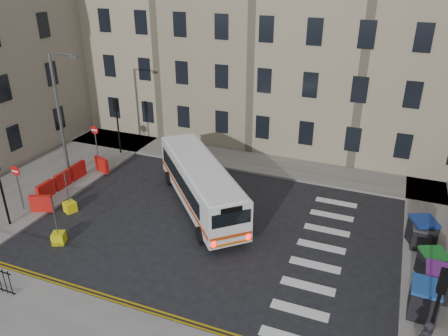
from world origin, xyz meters
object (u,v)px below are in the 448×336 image
Objects in this scene: streetlamp at (59,115)px; wheelie_bin_c at (432,265)px; bus at (201,183)px; wheelie_bin_b at (437,282)px; bollard_chevron at (59,238)px; wheelie_bin_d at (421,236)px; wheelie_bin_e at (422,232)px; bollard_yellow at (70,207)px; wheelie_bin_a at (424,300)px.

streetlamp is 22.37m from wheelie_bin_c.
bus is 6.48× the size of wheelie_bin_b.
wheelie_bin_c is at bearing 12.68° from bollard_chevron.
wheelie_bin_e is at bearing 79.43° from wheelie_bin_d.
bollard_yellow is (-6.70, -3.35, -1.25)m from bus.
bus is 5.86× the size of wheelie_bin_c.
wheelie_bin_c reaches higher than bollard_yellow.
bus is 6.18× the size of wheelie_bin_a.
wheelie_bin_b reaches higher than wheelie_bin_d.
wheelie_bin_c is at bearing 3.60° from bollard_yellow.
wheelie_bin_a is 1.47m from wheelie_bin_b.
bus is at bearing 49.67° from bollard_chevron.
wheelie_bin_a is at bearing -63.54° from bus.
bollard_chevron is (-16.97, -6.28, -0.45)m from wheelie_bin_d.
wheelie_bin_d is at bearing 20.31° from bollard_chevron.
wheelie_bin_e is at bearing -39.77° from bus.
wheelie_bin_a is at bearing -113.13° from wheelie_bin_e.
wheelie_bin_b is (12.41, -3.34, -0.72)m from bus.
wheelie_bin_a is 1.19× the size of wheelie_bin_d.
bus is 7.59m from bollard_yellow.
streetlamp reaches higher than wheelie_bin_d.
wheelie_bin_c is 2.40m from wheelie_bin_d.
wheelie_bin_d is at bearing 100.97° from wheelie_bin_b.
streetlamp is at bearing 157.17° from wheelie_bin_e.
bus is 11.85m from wheelie_bin_d.
bollard_yellow is 1.00× the size of bollard_chevron.
bollard_chevron is at bearing -173.42° from wheelie_bin_a.
wheelie_bin_b is at bearing -83.04° from wheelie_bin_d.
bollard_yellow is at bearing 160.95° from wheelie_bin_c.
streetlamp is 5.40× the size of wheelie_bin_c.
bollard_yellow is (3.00, -3.54, -4.04)m from streetlamp.
wheelie_bin_d is 2.00× the size of bollard_yellow.
bollard_yellow is at bearing 119.62° from bollard_chevron.
wheelie_bin_e reaches higher than bollard_chevron.
wheelie_bin_d is (21.52, 0.02, -3.58)m from streetlamp.
bollard_chevron is (-17.04, -1.36, -0.57)m from wheelie_bin_a.
wheelie_bin_d is (11.82, 0.21, -0.80)m from bus.
bus is at bearing 147.39° from wheelie_bin_c.
wheelie_bin_c is 1.26× the size of wheelie_bin_d.
bollard_chevron is (-17.42, -3.92, -0.52)m from wheelie_bin_c.
wheelie_bin_c is at bearing -51.86° from bus.
streetlamp is 10.10m from bus.
streetlamp is at bearing 126.00° from bollard_chevron.
wheelie_bin_b is 2.27× the size of bollard_chevron.
wheelie_bin_b is 2.27× the size of bollard_yellow.
wheelie_bin_e reaches higher than wheelie_bin_b.
wheelie_bin_d reaches higher than bollard_chevron.
wheelie_bin_a is at bearing -91.70° from wheelie_bin_d.
bollard_chevron is (-5.15, -6.07, -1.25)m from bus.
streetlamp is 6.80× the size of wheelie_bin_d.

